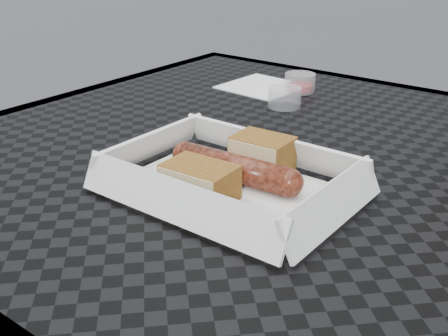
% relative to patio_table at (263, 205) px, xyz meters
% --- Properties ---
extents(patio_table, '(0.80, 0.80, 0.74)m').
position_rel_patio_table_xyz_m(patio_table, '(0.00, 0.00, 0.00)').
color(patio_table, black).
rests_on(patio_table, ground).
extents(food_tray, '(0.22, 0.15, 0.00)m').
position_rel_patio_table_xyz_m(food_tray, '(0.03, -0.12, 0.08)').
color(food_tray, white).
rests_on(food_tray, patio_table).
extents(bratwurst, '(0.16, 0.04, 0.03)m').
position_rel_patio_table_xyz_m(bratwurst, '(0.03, -0.10, 0.09)').
color(bratwurst, maroon).
rests_on(bratwurst, food_tray).
extents(bread_near, '(0.07, 0.05, 0.04)m').
position_rel_patio_table_xyz_m(bread_near, '(0.04, -0.06, 0.10)').
color(bread_near, '#905E24').
rests_on(bread_near, food_tray).
extents(bread_far, '(0.07, 0.05, 0.04)m').
position_rel_patio_table_xyz_m(bread_far, '(0.02, -0.15, 0.10)').
color(bread_far, '#905E24').
rests_on(bread_far, food_tray).
extents(veg_garnish, '(0.03, 0.03, 0.00)m').
position_rel_patio_table_xyz_m(veg_garnish, '(0.09, -0.17, 0.08)').
color(veg_garnish, red).
rests_on(veg_garnish, food_tray).
extents(napkin, '(0.13, 0.13, 0.00)m').
position_rel_patio_table_xyz_m(napkin, '(-0.16, 0.24, 0.08)').
color(napkin, white).
rests_on(napkin, patio_table).
extents(condiment_cup_sauce, '(0.05, 0.05, 0.03)m').
position_rel_patio_table_xyz_m(condiment_cup_sauce, '(-0.10, 0.25, 0.09)').
color(condiment_cup_sauce, '#970B0D').
rests_on(condiment_cup_sauce, patio_table).
extents(condiment_cup_empty, '(0.05, 0.05, 0.03)m').
position_rel_patio_table_xyz_m(condiment_cup_empty, '(-0.07, 0.16, 0.09)').
color(condiment_cup_empty, silver).
rests_on(condiment_cup_empty, patio_table).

